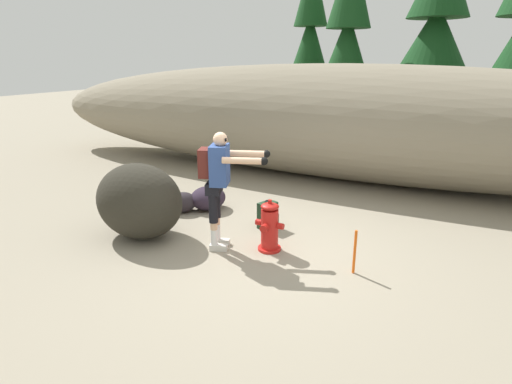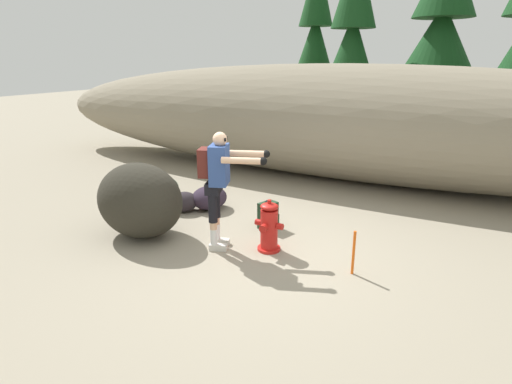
% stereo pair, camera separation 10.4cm
% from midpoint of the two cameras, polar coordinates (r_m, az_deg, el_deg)
% --- Properties ---
extents(ground_plane, '(56.00, 56.00, 0.04)m').
position_cam_midpoint_polar(ground_plane, '(6.26, 0.56, -7.90)').
color(ground_plane, gray).
extents(dirt_embankment, '(17.41, 3.20, 2.57)m').
position_cam_midpoint_polar(dirt_embankment, '(9.93, 12.65, 9.23)').
color(dirt_embankment, gray).
rests_on(dirt_embankment, ground_plane).
extents(fire_hydrant, '(0.43, 0.39, 0.77)m').
position_cam_midpoint_polar(fire_hydrant, '(6.09, 2.27, -4.83)').
color(fire_hydrant, red).
rests_on(fire_hydrant, ground_plane).
extents(utility_worker, '(1.04, 0.72, 1.73)m').
position_cam_midpoint_polar(utility_worker, '(5.94, -4.57, 2.17)').
color(utility_worker, beige).
rests_on(utility_worker, ground_plane).
extents(spare_backpack, '(0.34, 0.35, 0.47)m').
position_cam_midpoint_polar(spare_backpack, '(6.91, 2.10, -3.22)').
color(spare_backpack, '#1E3823').
rests_on(spare_backpack, ground_plane).
extents(boulder_large, '(1.41, 1.43, 0.59)m').
position_cam_midpoint_polar(boulder_large, '(8.23, -13.74, 0.31)').
color(boulder_large, '#293529').
rests_on(boulder_large, ground_plane).
extents(boulder_mid, '(1.47, 1.14, 1.17)m').
position_cam_midpoint_polar(boulder_mid, '(6.72, -15.07, -1.13)').
color(boulder_mid, '#2C2A22').
rests_on(boulder_mid, ground_plane).
extents(boulder_small, '(0.76, 0.81, 0.43)m').
position_cam_midpoint_polar(boulder_small, '(7.83, -5.98, -0.78)').
color(boulder_small, '#2D2231').
rests_on(boulder_small, ground_plane).
extents(boulder_outlier, '(0.67, 0.68, 0.36)m').
position_cam_midpoint_polar(boulder_outlier, '(7.76, -9.40, -1.32)').
color(boulder_outlier, '#2A2429').
rests_on(boulder_outlier, ground_plane).
extents(pine_tree_far_left, '(1.93, 1.93, 6.23)m').
position_cam_midpoint_polar(pine_tree_far_left, '(16.76, 8.20, 19.96)').
color(pine_tree_far_left, '#47331E').
rests_on(pine_tree_far_left, ground_plane).
extents(pine_tree_left, '(2.25, 2.25, 6.18)m').
position_cam_midpoint_polar(pine_tree_left, '(15.06, 13.11, 19.17)').
color(pine_tree_left, '#47331E').
rests_on(pine_tree_left, ground_plane).
extents(pine_tree_center, '(2.84, 2.84, 6.10)m').
position_cam_midpoint_polar(pine_tree_center, '(14.94, 24.02, 19.30)').
color(pine_tree_center, '#47331E').
rests_on(pine_tree_center, ground_plane).
extents(survey_stake, '(0.04, 0.04, 0.60)m').
position_cam_midpoint_polar(survey_stake, '(5.61, 13.62, -8.02)').
color(survey_stake, '#E55914').
rests_on(survey_stake, ground_plane).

